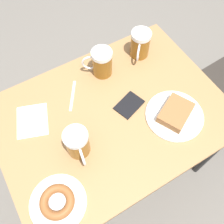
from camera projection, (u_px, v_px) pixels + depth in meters
ground_plane at (112, 163)px, 1.74m from camera, size 8.00×8.00×0.00m
table at (112, 121)px, 1.18m from camera, size 0.74×1.02×0.71m
plate_with_cake at (175, 114)px, 1.10m from camera, size 0.26×0.26×0.05m
plate_with_donut at (58, 202)px, 0.92m from camera, size 0.21×0.21×0.04m
beer_mug_left at (101, 63)px, 1.17m from camera, size 0.10×0.14×0.14m
beer_mug_center at (140, 44)px, 1.23m from camera, size 0.12×0.12×0.14m
beer_mug_right at (78, 143)px, 0.98m from camera, size 0.15×0.10×0.14m
napkin_folded at (32, 121)px, 1.10m from camera, size 0.20×0.18×0.00m
fork at (73, 96)px, 1.17m from camera, size 0.15×0.10×0.00m
passport_near_edge at (129, 105)px, 1.14m from camera, size 0.12×0.15×0.01m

